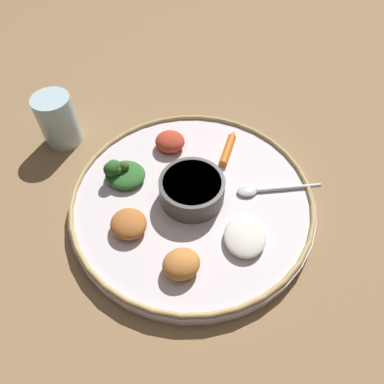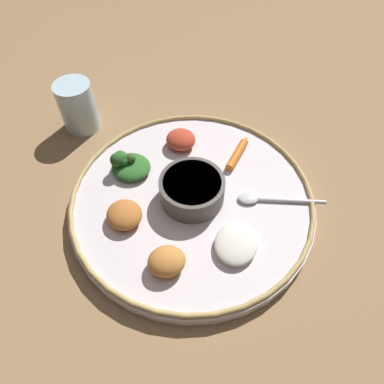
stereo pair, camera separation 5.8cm
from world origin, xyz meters
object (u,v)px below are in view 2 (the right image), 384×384
Objects in this scene: spoon at (267,199)px; greens_pile at (128,164)px; drinking_glass at (79,109)px; center_bowl at (192,189)px; carrot_near_spoon at (238,152)px.

spoon is 1.57× the size of greens_pile.
spoon is 1.29× the size of drinking_glass.
center_bowl is at bearing -172.13° from greens_pile.
carrot_near_spoon is 0.88× the size of drinking_glass.
center_bowl reaches higher than greens_pile.
spoon is at bearing -174.76° from drinking_glass.
carrot_near_spoon is 0.32m from drinking_glass.
center_bowl is at bearing 32.83° from spoon.
greens_pile is 0.18m from drinking_glass.
carrot_near_spoon is at bearing -95.00° from center_bowl.
drinking_glass reaches higher than greens_pile.
center_bowl is 0.82× the size of spoon.
center_bowl reaches higher than spoon.
drinking_glass is at bearing 17.47° from carrot_near_spoon.
drinking_glass is (0.17, -0.05, 0.01)m from greens_pile.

